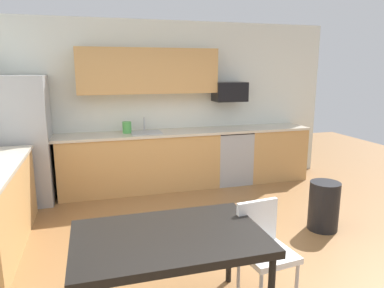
% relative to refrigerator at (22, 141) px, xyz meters
% --- Properties ---
extents(ground_plane, '(12.00, 12.00, 0.00)m').
position_rel_refrigerator_xyz_m(ground_plane, '(2.18, -2.22, -0.92)').
color(ground_plane, olive).
extents(wall_back, '(5.80, 0.10, 2.70)m').
position_rel_refrigerator_xyz_m(wall_back, '(2.18, 0.43, 0.43)').
color(wall_back, silver).
rests_on(wall_back, ground).
extents(cabinet_run_back, '(2.52, 0.60, 0.90)m').
position_rel_refrigerator_xyz_m(cabinet_run_back, '(1.69, 0.08, -0.47)').
color(cabinet_run_back, tan).
rests_on(cabinet_run_back, ground).
extents(cabinet_run_back_right, '(1.03, 0.60, 0.90)m').
position_rel_refrigerator_xyz_m(cabinet_run_back_right, '(4.06, 0.08, -0.47)').
color(cabinet_run_back_right, tan).
rests_on(cabinet_run_back_right, ground).
extents(countertop_back, '(4.80, 0.64, 0.04)m').
position_rel_refrigerator_xyz_m(countertop_back, '(2.18, 0.08, -0.00)').
color(countertop_back, beige).
rests_on(countertop_back, cabinet_run_back).
extents(upper_cabinets_back, '(2.20, 0.34, 0.70)m').
position_rel_refrigerator_xyz_m(upper_cabinets_back, '(1.88, 0.21, 0.98)').
color(upper_cabinets_back, tan).
extents(refrigerator, '(0.76, 0.70, 1.85)m').
position_rel_refrigerator_xyz_m(refrigerator, '(0.00, 0.00, 0.00)').
color(refrigerator, '#9EA0A5').
rests_on(refrigerator, ground).
extents(oven_range, '(0.60, 0.60, 0.91)m').
position_rel_refrigerator_xyz_m(oven_range, '(3.25, 0.08, -0.47)').
color(oven_range, '#999BA0').
rests_on(oven_range, ground).
extents(microwave, '(0.54, 0.36, 0.32)m').
position_rel_refrigerator_xyz_m(microwave, '(3.25, 0.18, 0.63)').
color(microwave, black).
extents(sink_basin, '(0.48, 0.40, 0.14)m').
position_rel_refrigerator_xyz_m(sink_basin, '(1.79, 0.08, -0.04)').
color(sink_basin, '#A5A8AD').
rests_on(sink_basin, countertop_back).
extents(sink_faucet, '(0.02, 0.02, 0.24)m').
position_rel_refrigerator_xyz_m(sink_faucet, '(1.79, 0.26, 0.12)').
color(sink_faucet, '#B2B5BA').
rests_on(sink_faucet, countertop_back).
extents(dining_table, '(1.40, 0.90, 0.75)m').
position_rel_refrigerator_xyz_m(dining_table, '(1.47, -3.08, -0.24)').
color(dining_table, black).
rests_on(dining_table, ground).
extents(chair_near_table, '(0.44, 0.44, 0.85)m').
position_rel_refrigerator_xyz_m(chair_near_table, '(2.29, -3.00, -0.42)').
color(chair_near_table, white).
rests_on(chair_near_table, ground).
extents(trash_bin, '(0.36, 0.36, 0.60)m').
position_rel_refrigerator_xyz_m(trash_bin, '(3.63, -1.99, -0.62)').
color(trash_bin, black).
rests_on(trash_bin, ground).
extents(kettle, '(0.14, 0.14, 0.20)m').
position_rel_refrigerator_xyz_m(kettle, '(1.50, 0.13, 0.10)').
color(kettle, '#4CA54C').
rests_on(kettle, countertop_back).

